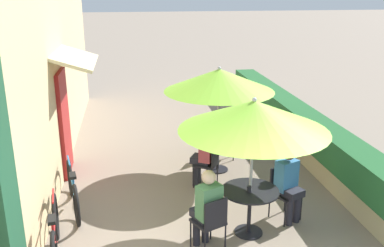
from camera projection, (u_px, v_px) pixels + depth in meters
name	position (u px, v px, depth m)	size (l,w,h in m)	color
cafe_facade_wall	(55.00, 68.00, 8.58)	(0.98, 10.95, 4.20)	#D6B784
planter_hedge	(299.00, 128.00, 9.86)	(0.60, 9.95, 1.01)	tan
patio_table_near	(250.00, 200.00, 6.49)	(0.87, 0.87, 0.74)	black
patio_umbrella_near	(254.00, 116.00, 6.07)	(2.18, 2.18, 2.18)	#B7B7BC
cafe_chair_near_left	(283.00, 188.00, 6.97)	(0.53, 0.53, 0.87)	black
seated_patron_near_left	(289.00, 181.00, 6.83)	(0.46, 0.50, 1.25)	#23232D
cafe_chair_near_right	(211.00, 220.00, 6.04)	(0.53, 0.53, 0.87)	black
seated_patron_near_right	(207.00, 206.00, 6.07)	(0.46, 0.50, 1.25)	#23232D
coffee_cup_near	(249.00, 189.00, 6.37)	(0.07, 0.07, 0.09)	#232328
patio_table_mid	(218.00, 145.00, 8.75)	(0.87, 0.87, 0.74)	black
patio_umbrella_mid	(219.00, 80.00, 8.34)	(2.18, 2.18, 2.18)	#B7B7BC
cafe_chair_mid_left	(225.00, 134.00, 9.49)	(0.54, 0.54, 0.87)	black
cafe_chair_mid_right	(210.00, 161.00, 8.05)	(0.54, 0.54, 0.87)	black
seated_patron_mid_right	(204.00, 152.00, 8.03)	(0.51, 0.47, 1.25)	#23232D
coffee_cup_mid	(216.00, 133.00, 8.79)	(0.07, 0.07, 0.09)	white
bicycle_leaning	(55.00, 235.00, 5.93)	(0.30, 1.78, 0.81)	black
bicycle_second	(73.00, 190.00, 7.25)	(0.41, 1.74, 0.78)	black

